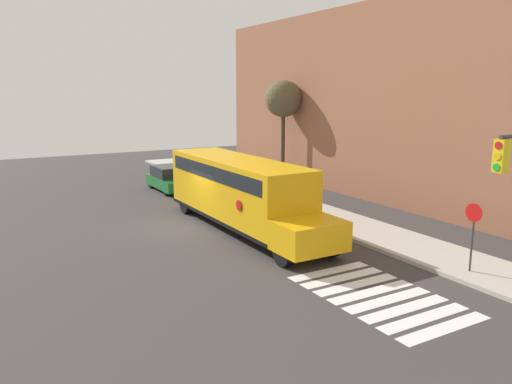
# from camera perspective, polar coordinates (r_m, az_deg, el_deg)

# --- Properties ---
(ground_plane) EXTENTS (60.00, 60.00, 0.00)m
(ground_plane) POSITION_cam_1_polar(r_m,az_deg,el_deg) (23.31, -7.70, -3.98)
(ground_plane) COLOR #3A3838
(sidewalk_strip) EXTENTS (44.00, 3.00, 0.15)m
(sidewalk_strip) POSITION_cam_1_polar(r_m,az_deg,el_deg) (26.35, 5.46, -1.95)
(sidewalk_strip) COLOR #B2ADA3
(sidewalk_strip) RESTS_ON ground
(building_backdrop) EXTENTS (32.00, 4.00, 10.98)m
(building_backdrop) POSITION_cam_1_polar(r_m,az_deg,el_deg) (29.91, 16.01, 9.74)
(building_backdrop) COLOR #935B42
(building_backdrop) RESTS_ON ground
(crosswalk_stripes) EXTENTS (5.40, 3.20, 0.01)m
(crosswalk_stripes) POSITION_cam_1_polar(r_m,az_deg,el_deg) (16.06, 13.91, -11.44)
(crosswalk_stripes) COLOR white
(crosswalk_stripes) RESTS_ON ground
(school_bus) EXTENTS (11.31, 2.57, 3.16)m
(school_bus) POSITION_cam_1_polar(r_m,az_deg,el_deg) (22.49, -1.83, 0.32)
(school_bus) COLOR #EAA80F
(school_bus) RESTS_ON ground
(parked_car) EXTENTS (4.19, 1.73, 1.52)m
(parked_car) POSITION_cam_1_polar(r_m,az_deg,el_deg) (31.87, -9.90, 1.50)
(parked_car) COLOR #196B2D
(parked_car) RESTS_ON ground
(stop_sign) EXTENTS (0.63, 0.10, 2.51)m
(stop_sign) POSITION_cam_1_polar(r_m,az_deg,el_deg) (18.24, 23.53, -3.91)
(stop_sign) COLOR #38383A
(stop_sign) RESTS_ON ground
(tree_near_sidewalk) EXTENTS (2.46, 2.46, 6.89)m
(tree_near_sidewalk) POSITION_cam_1_polar(r_m,az_deg,el_deg) (33.87, 3.15, 10.48)
(tree_near_sidewalk) COLOR #423323
(tree_near_sidewalk) RESTS_ON ground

